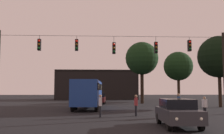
% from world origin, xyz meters
% --- Properties ---
extents(ground_plane, '(168.00, 168.00, 0.00)m').
position_xyz_m(ground_plane, '(0.00, 24.50, 0.00)').
color(ground_plane, black).
rests_on(ground_plane, ground).
extents(overhead_signal_span, '(19.20, 0.44, 6.93)m').
position_xyz_m(overhead_signal_span, '(0.05, 15.03, 4.20)').
color(overhead_signal_span, black).
rests_on(overhead_signal_span, ground).
extents(city_bus, '(3.05, 11.11, 3.00)m').
position_xyz_m(city_bus, '(-2.36, 22.40, 1.87)').
color(city_bus, navy).
rests_on(city_bus, ground).
extents(car_near_right, '(2.02, 4.41, 1.52)m').
position_xyz_m(car_near_right, '(3.11, 7.64, 0.80)').
color(car_near_right, '#2D2D33').
rests_on(car_near_right, ground).
extents(car_far_left, '(2.10, 4.43, 1.52)m').
position_xyz_m(car_far_left, '(-1.20, 31.82, 0.80)').
color(car_far_left, '#511919').
rests_on(car_far_left, ground).
extents(pedestrian_crossing_left, '(0.33, 0.41, 1.77)m').
position_xyz_m(pedestrian_crossing_left, '(4.69, 12.57, 1.01)').
color(pedestrian_crossing_left, black).
rests_on(pedestrian_crossing_left, ground).
extents(pedestrian_crossing_center, '(0.24, 0.36, 1.68)m').
position_xyz_m(pedestrian_crossing_center, '(-1.11, 13.10, 0.95)').
color(pedestrian_crossing_center, black).
rests_on(pedestrian_crossing_center, ground).
extents(pedestrian_crossing_right, '(0.25, 0.37, 1.65)m').
position_xyz_m(pedestrian_crossing_right, '(1.66, 13.72, 0.93)').
color(pedestrian_crossing_right, black).
rests_on(pedestrian_crossing_right, ground).
extents(pedestrian_near_bus, '(0.29, 0.39, 1.54)m').
position_xyz_m(pedestrian_near_bus, '(6.49, 12.22, 0.86)').
color(pedestrian_near_bus, black).
rests_on(pedestrian_near_bus, ground).
extents(corner_building, '(17.31, 9.25, 6.24)m').
position_xyz_m(corner_building, '(-1.64, 52.32, 3.12)').
color(corner_building, black).
rests_on(corner_building, ground).
extents(tree_left_silhouette, '(5.38, 5.38, 9.14)m').
position_xyz_m(tree_left_silhouette, '(13.52, 41.41, 6.42)').
color(tree_left_silhouette, '#2D2116').
rests_on(tree_left_silhouette, ground).
extents(tree_behind_building, '(5.01, 5.01, 8.50)m').
position_xyz_m(tree_behind_building, '(13.12, 23.88, 5.97)').
color(tree_behind_building, black).
rests_on(tree_behind_building, ground).
extents(tree_right_far, '(5.01, 5.01, 9.36)m').
position_xyz_m(tree_right_far, '(5.33, 32.99, 6.81)').
color(tree_right_far, black).
rests_on(tree_right_far, ground).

